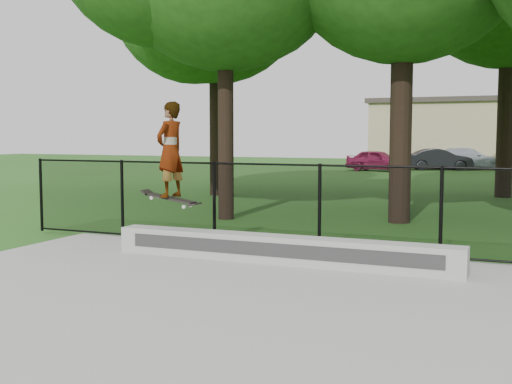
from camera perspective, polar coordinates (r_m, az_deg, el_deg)
grind_ledge at (r=9.98m, az=2.11°, el=-5.12°), size 5.58×0.40×0.42m
car_a at (r=36.95m, az=10.77°, el=2.78°), size 3.72×2.01×1.21m
car_b at (r=38.94m, az=15.96°, el=2.80°), size 3.64×2.44×1.24m
car_c at (r=40.03m, az=18.34°, el=2.84°), size 4.42×2.74×1.30m
skater_airborne at (r=10.44m, az=-7.63°, el=3.55°), size 0.84×0.62×1.69m
chainlink_fence at (r=10.52m, az=16.12°, el=-1.82°), size 16.06×0.06×1.50m
distant_building at (r=42.60m, az=18.77°, el=4.99°), size 12.40×6.40×4.30m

